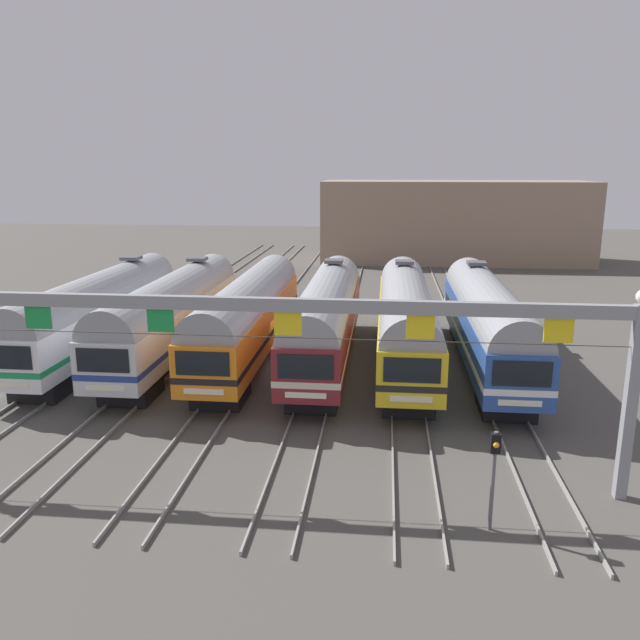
# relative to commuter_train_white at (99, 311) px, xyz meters

# --- Properties ---
(ground_plane) EXTENTS (160.00, 160.00, 0.00)m
(ground_plane) POSITION_rel_commuter_train_white_xyz_m (10.71, 0.00, -2.69)
(ground_plane) COLOR #4C4944
(track_bed) EXTENTS (22.92, 70.00, 0.15)m
(track_bed) POSITION_rel_commuter_train_white_xyz_m (10.71, 17.00, -2.61)
(track_bed) COLOR gray
(track_bed) RESTS_ON ground
(commuter_train_white) EXTENTS (2.88, 18.06, 5.05)m
(commuter_train_white) POSITION_rel_commuter_train_white_xyz_m (0.00, 0.00, 0.00)
(commuter_train_white) COLOR white
(commuter_train_white) RESTS_ON ground
(commuter_train_silver) EXTENTS (2.88, 18.06, 5.05)m
(commuter_train_silver) POSITION_rel_commuter_train_white_xyz_m (4.28, 0.00, 0.00)
(commuter_train_silver) COLOR silver
(commuter_train_silver) RESTS_ON ground
(commuter_train_orange) EXTENTS (2.88, 18.06, 4.77)m
(commuter_train_orange) POSITION_rel_commuter_train_white_xyz_m (8.57, -0.00, -0.00)
(commuter_train_orange) COLOR orange
(commuter_train_orange) RESTS_ON ground
(commuter_train_maroon) EXTENTS (2.88, 18.06, 5.05)m
(commuter_train_maroon) POSITION_rel_commuter_train_white_xyz_m (12.85, 0.00, 0.00)
(commuter_train_maroon) COLOR maroon
(commuter_train_maroon) RESTS_ON ground
(commuter_train_yellow) EXTENTS (2.88, 18.06, 5.05)m
(commuter_train_yellow) POSITION_rel_commuter_train_white_xyz_m (17.13, 0.00, 0.00)
(commuter_train_yellow) COLOR gold
(commuter_train_yellow) RESTS_ON ground
(commuter_train_blue) EXTENTS (2.88, 18.06, 5.05)m
(commuter_train_blue) POSITION_rel_commuter_train_white_xyz_m (21.41, 0.00, 0.00)
(commuter_train_blue) COLOR #284C9E
(commuter_train_blue) RESTS_ON ground
(catenary_gantry) EXTENTS (26.65, 0.44, 6.97)m
(catenary_gantry) POSITION_rel_commuter_train_white_xyz_m (10.71, -13.50, 2.68)
(catenary_gantry) COLOR gray
(catenary_gantry) RESTS_ON ground
(yard_signal_mast) EXTENTS (0.28, 0.35, 3.16)m
(yard_signal_mast) POSITION_rel_commuter_train_white_xyz_m (19.27, -15.89, -0.49)
(yard_signal_mast) COLOR #59595E
(yard_signal_mast) RESTS_ON ground
(maintenance_building) EXTENTS (29.33, 10.00, 8.94)m
(maintenance_building) POSITION_rel_commuter_train_white_xyz_m (23.57, 40.05, 1.78)
(maintenance_building) COLOR gray
(maintenance_building) RESTS_ON ground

